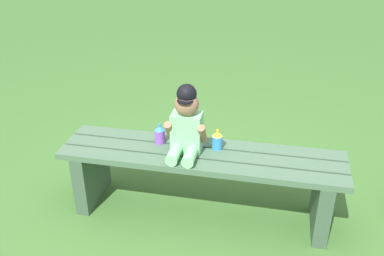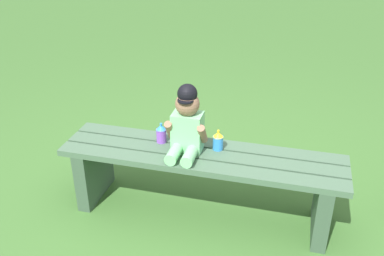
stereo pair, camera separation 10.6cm
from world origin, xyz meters
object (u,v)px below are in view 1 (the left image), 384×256
Objects in this scene: sippy_cup_left at (160,134)px; child_figure at (186,124)px; sippy_cup_right at (217,140)px; park_bench at (201,172)px.

child_figure is at bearing -20.43° from sippy_cup_left.
sippy_cup_left is 0.34m from sippy_cup_right.
child_figure is 0.22m from sippy_cup_right.
sippy_cup_right is at bearing 21.05° from child_figure.
park_bench is at bearing -14.02° from sippy_cup_left.
child_figure reaches higher than park_bench.
sippy_cup_right is (0.34, 0.00, 0.00)m from sippy_cup_left.
sippy_cup_right is (0.08, 0.07, 0.19)m from park_bench.
sippy_cup_left and sippy_cup_right have the same top height.
sippy_cup_right is at bearing 0.00° from sippy_cup_left.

